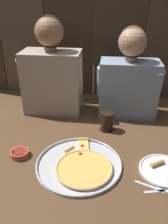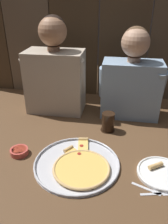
# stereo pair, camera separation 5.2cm
# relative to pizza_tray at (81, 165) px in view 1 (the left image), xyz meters

# --- Properties ---
(ground_plane) EXTENTS (3.20, 3.20, 0.00)m
(ground_plane) POSITION_rel_pizza_tray_xyz_m (-0.01, 0.13, -0.01)
(ground_plane) COLOR brown
(pizza_tray) EXTENTS (0.42, 0.42, 0.03)m
(pizza_tray) POSITION_rel_pizza_tray_xyz_m (0.00, 0.00, 0.00)
(pizza_tray) COLOR silver
(pizza_tray) RESTS_ON ground
(dinner_plate) EXTENTS (0.23, 0.23, 0.03)m
(dinner_plate) POSITION_rel_pizza_tray_xyz_m (0.39, 0.01, -0.00)
(dinner_plate) COLOR white
(dinner_plate) RESTS_ON ground
(drinking_glass) EXTENTS (0.09, 0.09, 0.12)m
(drinking_glass) POSITION_rel_pizza_tray_xyz_m (0.12, 0.35, 0.05)
(drinking_glass) COLOR black
(drinking_glass) RESTS_ON ground
(dipping_bowl) EXTENTS (0.09, 0.09, 0.03)m
(dipping_bowl) POSITION_rel_pizza_tray_xyz_m (-0.32, 0.04, 0.01)
(dipping_bowl) COLOR #CC4C42
(dipping_bowl) RESTS_ON ground
(table_fork) EXTENTS (0.13, 0.06, 0.01)m
(table_fork) POSITION_rel_pizza_tray_xyz_m (0.32, -0.10, -0.01)
(table_fork) COLOR silver
(table_fork) RESTS_ON ground
(table_knife) EXTENTS (0.15, 0.05, 0.01)m
(table_knife) POSITION_rel_pizza_tray_xyz_m (0.37, -0.12, -0.01)
(table_knife) COLOR silver
(table_knife) RESTS_ON ground
(diner_left) EXTENTS (0.42, 0.22, 0.64)m
(diner_left) POSITION_rel_pizza_tray_xyz_m (-0.27, 0.58, 0.27)
(diner_left) COLOR #B2A38E
(diner_left) RESTS_ON ground
(diner_right) EXTENTS (0.41, 0.21, 0.58)m
(diner_right) POSITION_rel_pizza_tray_xyz_m (0.24, 0.58, 0.25)
(diner_right) COLOR #849EB7
(diner_right) RESTS_ON ground
(wooden_backdrop_wall) EXTENTS (2.19, 0.03, 1.29)m
(wooden_backdrop_wall) POSITION_rel_pizza_tray_xyz_m (-0.01, 0.90, 0.64)
(wooden_backdrop_wall) COLOR #42301E
(wooden_backdrop_wall) RESTS_ON ground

